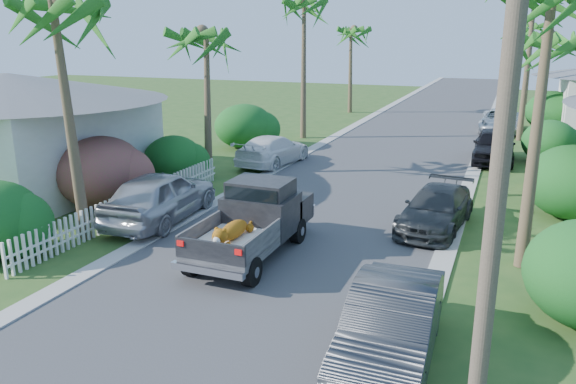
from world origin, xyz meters
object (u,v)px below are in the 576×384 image
at_px(parked_car_rm, 436,209).
at_px(utility_pole_b, 514,76).
at_px(palm_l_b, 205,32).
at_px(palm_r_d, 533,25).
at_px(utility_pole_d, 518,52).
at_px(parked_car_ln, 160,196).
at_px(palm_l_d, 352,29).
at_px(parked_car_rf, 494,146).
at_px(parked_car_rn, 390,327).
at_px(pickup_truck, 257,218).
at_px(palm_r_b, 546,38).
at_px(palm_l_a, 57,2).
at_px(utility_pole_a, 502,153).
at_px(utility_pole_c, 517,59).
at_px(palm_l_c, 304,1).
at_px(house_left, 12,136).
at_px(parked_car_lf, 273,150).
at_px(parked_car_rd, 500,121).

height_order(parked_car_rm, utility_pole_b, utility_pole_b).
height_order(palm_l_b, palm_r_d, palm_r_d).
xyz_separation_m(palm_l_b, utility_pole_d, (12.40, 31.00, -1.55)).
xyz_separation_m(parked_car_ln, palm_l_d, (-1.53, 28.54, 5.58)).
bearing_deg(parked_car_rf, parked_car_rn, -94.27).
bearing_deg(pickup_truck, palm_l_b, 127.47).
bearing_deg(pickup_truck, utility_pole_b, 53.89).
distance_m(palm_l_b, palm_r_b, 13.73).
bearing_deg(palm_r_d, palm_l_a, -108.94).
bearing_deg(parked_car_rm, utility_pole_a, -73.27).
bearing_deg(palm_r_d, utility_pole_b, -91.91).
xyz_separation_m(palm_l_a, palm_l_d, (-0.30, 31.00, -0.49)).
relative_size(parked_car_rm, utility_pole_b, 0.49).
height_order(palm_l_d, utility_pole_c, utility_pole_c).
xyz_separation_m(parked_car_rn, palm_l_d, (-10.45, 34.14, 5.69)).
distance_m(parked_car_rf, palm_l_a, 20.62).
xyz_separation_m(palm_l_c, house_left, (-7.00, -15.00, -5.79)).
xyz_separation_m(palm_l_a, utility_pole_a, (11.80, -5.00, -2.33)).
bearing_deg(palm_l_b, parked_car_lf, 53.45).
height_order(palm_l_a, palm_l_c, palm_l_c).
distance_m(palm_l_c, utility_pole_c, 13.47).
xyz_separation_m(pickup_truck, utility_pole_c, (6.42, 23.80, 3.59)).
relative_size(palm_r_b, utility_pole_b, 0.80).
height_order(parked_car_ln, palm_l_a, palm_l_a).
height_order(parked_car_lf, utility_pole_a, utility_pole_a).
height_order(parked_car_ln, palm_l_b, palm_l_b).
distance_m(palm_r_d, utility_pole_b, 27.10).
xyz_separation_m(pickup_truck, house_left, (-12.18, 2.80, 1.11)).
bearing_deg(parked_car_rm, palm_l_d, 117.62).
height_order(parked_car_rn, parked_car_ln, parked_car_ln).
bearing_deg(palm_l_d, parked_car_lf, -85.08).
xyz_separation_m(parked_car_rf, parked_car_ln, (-9.97, -13.74, 0.05)).
height_order(pickup_truck, parked_car_rd, pickup_truck).
bearing_deg(utility_pole_d, parked_car_rn, -92.19).
bearing_deg(palm_r_b, parked_car_rd, 96.69).
height_order(pickup_truck, parked_car_rm, pickup_truck).
bearing_deg(parked_car_rn, parked_car_ln, 145.71).
relative_size(parked_car_rn, utility_pole_d, 0.51).
distance_m(parked_car_rm, utility_pole_b, 6.56).
bearing_deg(utility_pole_a, house_left, 154.18).
bearing_deg(utility_pole_a, parked_car_lf, 122.08).
distance_m(pickup_truck, parked_car_rf, 16.09).
bearing_deg(palm_l_b, pickup_truck, -52.53).
relative_size(pickup_truck, palm_l_d, 0.66).
xyz_separation_m(parked_car_rd, palm_l_a, (-11.20, -25.65, 6.22)).
relative_size(parked_car_ln, house_left, 0.56).
xyz_separation_m(house_left, utility_pole_a, (18.60, -9.00, 2.48)).
height_order(parked_car_rn, palm_l_b, palm_l_b).
bearing_deg(parked_car_rn, utility_pole_c, 84.49).
distance_m(parked_car_rd, palm_r_d, 12.94).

